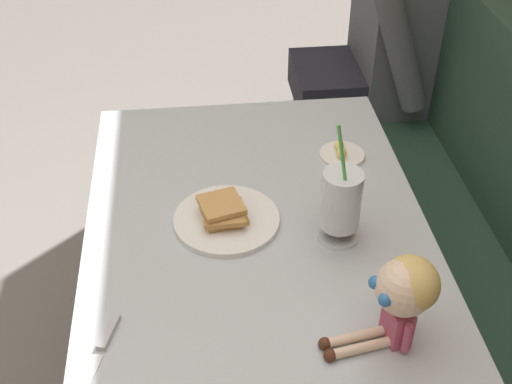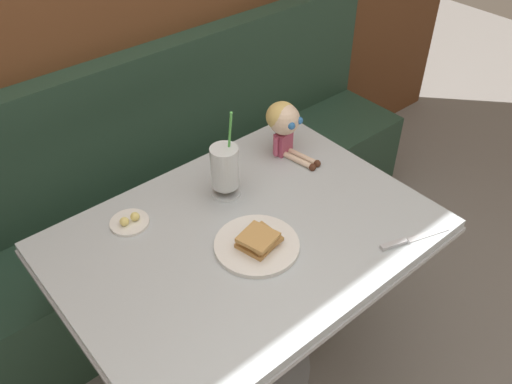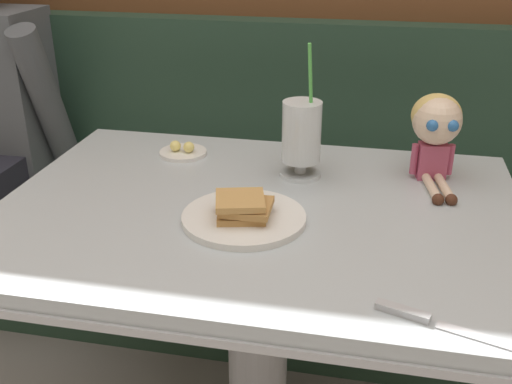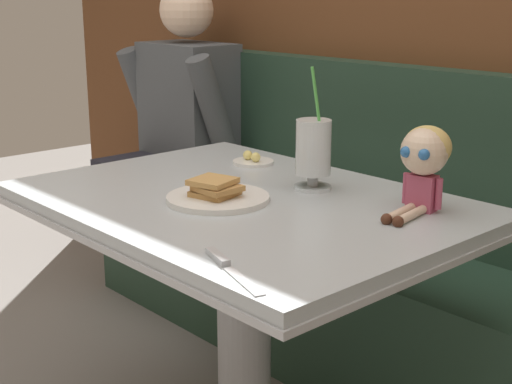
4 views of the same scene
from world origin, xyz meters
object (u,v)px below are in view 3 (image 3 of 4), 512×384
object	(u,v)px
butter_saucer	(183,151)
seated_doll	(437,125)
toast_plate	(244,215)
butter_knife	(424,318)
milkshake_glass	(302,135)

from	to	relation	value
butter_saucer	seated_doll	size ratio (longest dim) A/B	0.53
butter_saucer	toast_plate	bearing A→B (deg)	-54.53
toast_plate	seated_doll	world-z (taller)	seated_doll
butter_knife	seated_doll	world-z (taller)	seated_doll
toast_plate	butter_saucer	bearing A→B (deg)	125.47
milkshake_glass	butter_saucer	distance (m)	0.33
butter_saucer	butter_knife	size ratio (longest dim) A/B	0.52
butter_knife	milkshake_glass	bearing A→B (deg)	116.93
milkshake_glass	seated_doll	distance (m)	0.30
butter_saucer	butter_knife	xyz separation A→B (m)	(0.57, -0.59, -0.00)
milkshake_glass	butter_knife	bearing A→B (deg)	-63.07
milkshake_glass	butter_saucer	world-z (taller)	milkshake_glass
butter_saucer	butter_knife	distance (m)	0.82
toast_plate	seated_doll	size ratio (longest dim) A/B	1.11
seated_doll	toast_plate	bearing A→B (deg)	-141.33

